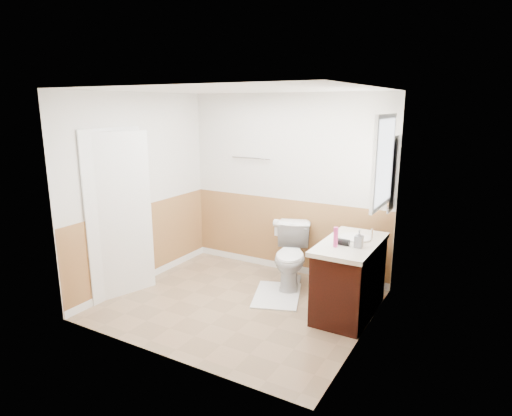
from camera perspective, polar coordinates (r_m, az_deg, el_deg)
The scene contains 32 objects.
floor at distance 5.35m, azimuth -2.31°, elevation -12.50°, with size 3.00×3.00×0.00m, color #8C7051.
ceiling at distance 4.81m, azimuth -2.60°, elevation 15.35°, with size 3.00×3.00×0.00m, color white.
wall_back at distance 6.05m, azimuth 4.10°, elevation 3.05°, with size 3.00×3.00×0.00m, color silver.
wall_front at distance 3.93m, azimuth -12.56°, elevation -3.00°, with size 3.00×3.00×0.00m, color silver.
wall_left at distance 5.85m, azimuth -15.01°, elevation 2.26°, with size 3.00×3.00×0.00m, color silver.
wall_right at distance 4.35m, azimuth 14.58°, elevation -1.51°, with size 3.00×3.00×0.00m, color silver.
wainscot_back at distance 6.22m, azimuth 3.93°, elevation -3.78°, with size 3.00×3.00×0.00m, color #A76C43.
wainscot_front at distance 4.21m, azimuth -11.91°, elevation -12.81°, with size 3.00×3.00×0.00m, color #A76C43.
wainscot_left at distance 6.03m, azimuth -14.50°, elevation -4.76°, with size 2.60×2.60×0.00m, color #A76C43.
wainscot_right at distance 4.60m, azimuth 13.87°, elevation -10.56°, with size 2.60×2.60×0.00m, color #A76C43.
toilet at distance 5.73m, azimuth 4.66°, elevation -6.34°, with size 0.45×0.79×0.81m, color white.
bath_mat at distance 5.54m, azimuth 2.77°, elevation -11.42°, with size 0.55×0.80×0.02m, color silver.
vanity_cabinet at distance 5.10m, azimuth 12.22°, elevation -9.21°, with size 0.55×1.10×0.80m, color black.
vanity_knob_left at distance 5.05m, azimuth 8.69°, elevation -7.48°, with size 0.03×0.03×0.03m, color silver.
vanity_knob_right at distance 5.22m, azimuth 9.49°, elevation -6.78°, with size 0.03×0.03×0.03m, color silver.
countertop at distance 4.96m, azimuth 12.36°, elevation -4.66°, with size 0.60×1.15×0.05m, color white.
sink_basin at distance 5.08m, azimuth 13.00°, elevation -3.83°, with size 0.36×0.36×0.02m, color white.
faucet at distance 5.02m, azimuth 15.00°, elevation -3.44°, with size 0.02×0.02×0.14m, color silver.
lotion_bottle at distance 4.71m, azimuth 10.46°, elevation -3.80°, with size 0.05×0.05×0.22m, color #CC347F.
soap_dispenser at distance 4.76m, azimuth 13.41°, elevation -3.97°, with size 0.09×0.09×0.19m, color gray.
hair_dryer_body at distance 4.82m, azimuth 11.40°, elevation -4.40°, with size 0.07×0.07×0.14m, color black.
hair_dryer_handle at distance 4.89m, azimuth 11.26°, elevation -4.51°, with size 0.03×0.03×0.07m, color black.
mirror_panel at distance 5.34m, azimuth 17.66°, elevation 4.32°, with size 0.02×0.35×0.90m, color silver.
window_frame at distance 4.82m, azimuth 16.45°, elevation 5.88°, with size 0.04×0.80×1.00m, color white.
window_glass at distance 4.82m, azimuth 16.63°, elevation 5.86°, with size 0.01×0.70×0.90m, color white.
door at distance 5.53m, azimuth -17.38°, elevation -0.99°, with size 0.05×0.80×2.04m, color white.
door_frame at distance 5.58m, azimuth -17.92°, elevation -0.79°, with size 0.02×0.92×2.10m, color white.
door_knob at distance 5.72m, azimuth -14.52°, elevation -1.04°, with size 0.06×0.06×0.06m, color silver.
towel_bar at distance 6.21m, azimuth -0.67°, elevation 6.61°, with size 0.02×0.02×0.62m, color silver.
tp_holder_bar at distance 6.15m, azimuth 2.88°, elevation -2.01°, with size 0.02×0.02×0.14m, color silver.
tp_roll at distance 6.15m, azimuth 2.88°, elevation -2.01°, with size 0.11×0.11×0.10m, color white.
tp_sheet at distance 6.18m, azimuth 2.87°, elevation -3.00°, with size 0.10×0.01×0.16m, color white.
Camera 1 is at (2.56, -4.07, 2.34)m, focal length 30.34 mm.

